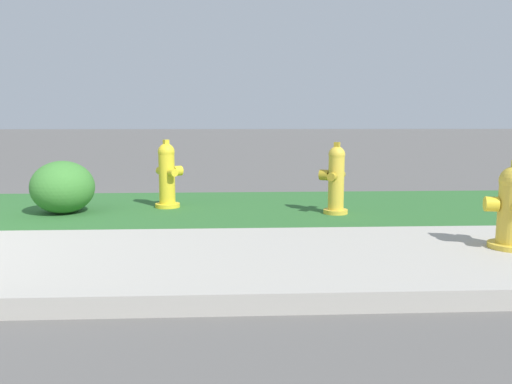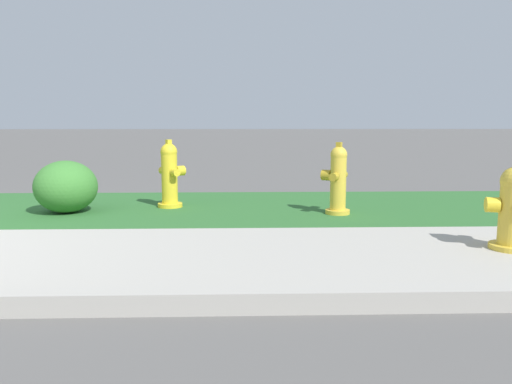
% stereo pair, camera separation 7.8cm
% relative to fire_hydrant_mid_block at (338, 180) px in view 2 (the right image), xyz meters
% --- Properties ---
extents(fire_hydrant_mid_block, '(0.32, 0.35, 0.79)m').
position_rel_fire_hydrant_mid_block_xyz_m(fire_hydrant_mid_block, '(0.00, 0.00, 0.00)').
color(fire_hydrant_mid_block, gold).
rests_on(fire_hydrant_mid_block, ground).
extents(fire_hydrant_near_corner, '(0.34, 0.35, 0.80)m').
position_rel_fire_hydrant_mid_block_xyz_m(fire_hydrant_near_corner, '(-1.90, 0.50, 0.01)').
color(fire_hydrant_near_corner, yellow).
rests_on(fire_hydrant_near_corner, ground).
extents(shrub_bush_mid_verge, '(0.69, 0.69, 0.58)m').
position_rel_fire_hydrant_mid_block_xyz_m(shrub_bush_mid_verge, '(-3.01, 0.18, -0.09)').
color(shrub_bush_mid_verge, '#3D7F33').
rests_on(shrub_bush_mid_verge, ground).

